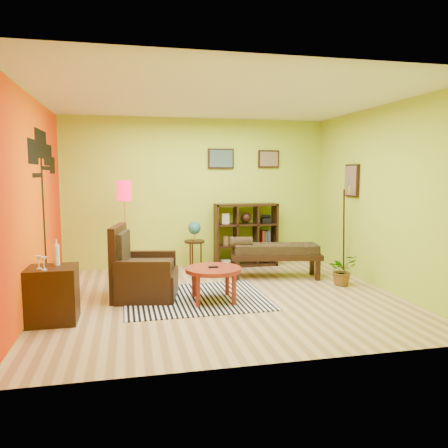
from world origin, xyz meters
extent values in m
plane|color=tan|center=(0.00, 0.00, 0.00)|extent=(5.00, 5.00, 0.00)
cube|color=#ADCC31|center=(0.00, 2.25, 1.40)|extent=(5.00, 0.04, 2.80)
cube|color=#ADCC31|center=(0.00, -2.25, 1.40)|extent=(5.00, 0.04, 2.80)
cube|color=#ADCC31|center=(-2.50, 0.00, 1.40)|extent=(0.04, 4.50, 2.80)
cube|color=#ADCC31|center=(2.50, 0.00, 1.40)|extent=(0.04, 4.50, 2.80)
cube|color=white|center=(0.00, 0.00, 2.80)|extent=(5.00, 4.50, 0.04)
cube|color=#EF4F00|center=(-2.48, 0.00, 1.40)|extent=(0.01, 4.45, 2.75)
cube|color=black|center=(-2.46, 0.55, 1.05)|extent=(0.01, 0.14, 2.10)
cube|color=black|center=(-2.46, 0.05, 2.05)|extent=(0.01, 0.65, 0.32)
cube|color=black|center=(-2.46, 0.60, 2.18)|extent=(0.01, 0.85, 0.40)
cube|color=black|center=(-2.46, 1.10, 2.05)|extent=(0.01, 0.70, 0.32)
cube|color=black|center=(-2.46, 1.45, 1.90)|extent=(0.01, 0.50, 0.26)
cube|color=black|center=(0.45, 2.22, 2.05)|extent=(0.50, 0.03, 0.38)
cube|color=#466A5A|center=(0.45, 2.19, 2.05)|extent=(0.44, 0.01, 0.32)
cube|color=black|center=(1.40, 2.22, 2.05)|extent=(0.42, 0.03, 0.34)
cube|color=#866B50|center=(1.40, 2.19, 2.05)|extent=(0.36, 0.01, 0.28)
cube|color=black|center=(2.47, 0.90, 1.65)|extent=(0.03, 0.44, 0.56)
cube|color=#866B50|center=(2.44, 0.90, 1.65)|extent=(0.01, 0.38, 0.50)
cylinder|color=black|center=(2.35, 0.90, 0.78)|extent=(0.23, 0.34, 1.46)
cone|color=silver|center=(2.35, 0.75, 1.52)|extent=(0.08, 0.09, 0.16)
cube|color=silver|center=(-0.39, 0.02, 0.01)|extent=(2.03, 1.66, 0.01)
cylinder|color=maroon|center=(-0.16, -0.15, 0.45)|extent=(0.78, 0.78, 0.06)
cylinder|color=maroon|center=(0.09, 0.08, 0.21)|extent=(0.06, 0.06, 0.42)
cylinder|color=maroon|center=(-0.40, 0.10, 0.21)|extent=(0.06, 0.06, 0.42)
cylinder|color=maroon|center=(0.07, -0.41, 0.21)|extent=(0.06, 0.06, 0.42)
cylinder|color=maroon|center=(-0.41, -0.39, 0.21)|extent=(0.06, 0.06, 0.42)
cube|color=black|center=(-0.16, -0.15, 0.49)|extent=(0.13, 0.06, 0.02)
cube|color=black|center=(-1.06, 0.23, 0.19)|extent=(0.98, 0.96, 0.38)
cube|color=black|center=(-1.45, 0.31, 0.52)|extent=(0.25, 0.82, 1.05)
cube|color=black|center=(-1.13, -0.15, 0.30)|extent=(0.77, 0.24, 0.61)
cube|color=black|center=(-0.98, 0.62, 0.30)|extent=(0.77, 0.24, 0.61)
cube|color=#DEAD5C|center=(-1.03, 0.23, 0.45)|extent=(0.78, 0.76, 0.13)
cube|color=#DEAD5C|center=(-1.37, 0.29, 0.71)|extent=(0.20, 0.61, 0.48)
cube|color=black|center=(-2.20, -0.58, 0.34)|extent=(0.57, 0.52, 0.67)
cylinder|color=white|center=(-2.15, -0.48, 0.80)|extent=(0.07, 0.07, 0.25)
cylinder|color=white|center=(-2.15, -0.48, 0.95)|extent=(0.02, 0.02, 0.07)
cylinder|color=white|center=(-2.32, -0.66, 0.68)|extent=(0.06, 0.06, 0.01)
cylinder|color=white|center=(-2.32, -0.66, 0.73)|extent=(0.01, 0.01, 0.09)
cone|color=white|center=(-2.32, -0.66, 0.80)|extent=(0.07, 0.07, 0.06)
cylinder|color=white|center=(-2.25, -0.74, 0.68)|extent=(0.06, 0.06, 0.01)
cylinder|color=white|center=(-2.25, -0.74, 0.73)|extent=(0.01, 0.01, 0.09)
cone|color=white|center=(-2.25, -0.74, 0.80)|extent=(0.07, 0.07, 0.06)
cylinder|color=silver|center=(-1.35, 1.55, 0.01)|extent=(0.25, 0.25, 0.03)
cylinder|color=silver|center=(-1.35, 1.55, 0.77)|extent=(0.02, 0.02, 1.53)
cylinder|color=red|center=(-1.35, 1.55, 1.49)|extent=(0.24, 0.24, 0.34)
cylinder|color=black|center=(-0.13, 1.82, 0.54)|extent=(0.37, 0.37, 0.04)
cylinder|color=black|center=(-0.01, 1.79, 0.26)|extent=(0.03, 0.03, 0.52)
cylinder|color=black|center=(-0.15, 1.94, 0.26)|extent=(0.03, 0.03, 0.52)
cylinder|color=black|center=(-0.22, 1.74, 0.26)|extent=(0.03, 0.03, 0.52)
cylinder|color=gold|center=(-0.13, 1.82, 0.57)|extent=(0.09, 0.09, 0.02)
cylinder|color=gold|center=(-0.13, 1.82, 0.63)|extent=(0.01, 0.01, 0.09)
sphere|color=#145192|center=(-0.13, 1.82, 0.79)|extent=(0.23, 0.23, 0.23)
cube|color=black|center=(0.32, 2.03, 0.60)|extent=(0.04, 0.35, 1.20)
cube|color=black|center=(1.48, 2.03, 0.60)|extent=(0.04, 0.35, 1.20)
cube|color=black|center=(0.90, 2.03, 0.02)|extent=(1.20, 0.35, 0.04)
cube|color=black|center=(0.90, 2.03, 1.18)|extent=(1.20, 0.35, 0.04)
cube|color=black|center=(0.70, 2.03, 0.60)|extent=(0.03, 0.33, 1.12)
cube|color=black|center=(1.10, 2.03, 0.60)|extent=(0.03, 0.33, 1.12)
cube|color=black|center=(0.90, 2.03, 0.40)|extent=(1.12, 0.33, 0.03)
cube|color=black|center=(0.90, 2.03, 0.80)|extent=(1.12, 0.33, 0.03)
cylinder|color=beige|center=(0.50, 2.03, 0.09)|extent=(0.20, 0.20, 0.07)
sphere|color=black|center=(0.90, 2.03, 0.93)|extent=(0.20, 0.20, 0.20)
cube|color=black|center=(1.30, 2.03, 0.87)|extent=(0.18, 0.15, 0.10)
cylinder|color=black|center=(0.86, 2.03, 0.47)|extent=(0.06, 0.12, 0.06)
cylinder|color=black|center=(0.94, 2.03, 0.47)|extent=(0.06, 0.12, 0.06)
ellipsoid|color=#384C26|center=(1.30, 2.03, 0.10)|extent=(0.18, 0.18, 0.09)
cylinder|color=brown|center=(0.50, 2.03, 0.50)|extent=(0.12, 0.12, 0.18)
cube|color=beige|center=(0.50, 2.03, 0.92)|extent=(0.14, 0.03, 0.20)
cube|color=maroon|center=(1.23, 2.03, 0.54)|extent=(0.04, 0.18, 0.26)
cube|color=#1E4C1E|center=(1.28, 2.03, 0.54)|extent=(0.04, 0.18, 0.26)
cube|color=navy|center=(1.34, 2.03, 0.54)|extent=(0.04, 0.18, 0.26)
cube|color=black|center=(1.15, 0.98, 0.38)|extent=(1.59, 0.82, 0.09)
cube|color=#DEAD5C|center=(1.15, 0.98, 0.50)|extent=(1.48, 0.74, 0.15)
cylinder|color=#DEAD5C|center=(0.56, 1.10, 0.61)|extent=(0.41, 0.26, 0.20)
cube|color=black|center=(1.85, 1.07, 0.17)|extent=(0.09, 0.09, 0.34)
cube|color=black|center=(0.53, 1.32, 0.17)|extent=(0.09, 0.09, 0.34)
cube|color=black|center=(1.76, 0.64, 0.17)|extent=(0.09, 0.09, 0.34)
cube|color=black|center=(0.44, 0.90, 0.17)|extent=(0.09, 0.09, 0.34)
imported|color=#26661E|center=(2.01, 0.28, 0.19)|extent=(0.56, 0.60, 0.39)
camera|label=1|loc=(-1.28, -5.98, 1.78)|focal=35.00mm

